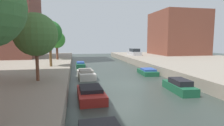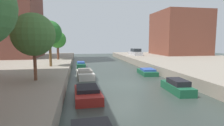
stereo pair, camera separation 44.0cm
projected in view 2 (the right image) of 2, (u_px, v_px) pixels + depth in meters
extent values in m
plane|color=#333D38|center=(124.00, 85.00, 16.49)|extent=(84.00, 84.00, 0.00)
cube|color=brown|center=(179.00, 33.00, 40.46)|extent=(10.00, 10.11, 9.26)
cylinder|color=brown|center=(35.00, 65.00, 13.44)|extent=(0.23, 0.23, 2.26)
sphere|color=#3F6932|center=(34.00, 35.00, 13.19)|extent=(3.08, 3.08, 3.08)
cylinder|color=brown|center=(50.00, 54.00, 21.11)|extent=(0.29, 0.29, 2.89)
sphere|color=#276A29|center=(50.00, 33.00, 20.83)|extent=(2.73, 2.73, 2.73)
cylinder|color=brown|center=(58.00, 52.00, 29.32)|extent=(0.35, 0.35, 2.21)
sphere|color=#32822B|center=(58.00, 40.00, 29.09)|extent=(2.64, 2.64, 2.64)
cube|color=#B7B7BC|center=(135.00, 53.00, 38.56)|extent=(1.92, 4.27, 0.75)
cube|color=#1E2328|center=(136.00, 50.00, 38.17)|extent=(1.64, 2.37, 0.64)
cube|color=maroon|center=(88.00, 94.00, 12.43)|extent=(1.77, 3.72, 0.57)
cube|color=black|center=(87.00, 88.00, 12.47)|extent=(1.48, 2.06, 0.24)
cube|color=beige|center=(85.00, 75.00, 19.56)|extent=(1.83, 3.95, 0.67)
cube|color=gray|center=(85.00, 70.00, 19.55)|extent=(1.48, 2.20, 0.23)
cube|color=#195638|center=(81.00, 65.00, 27.20)|extent=(1.30, 3.24, 0.65)
cube|color=#2D4C9E|center=(81.00, 62.00, 27.30)|extent=(1.09, 1.79, 0.22)
cube|color=#195638|center=(177.00, 88.00, 14.11)|extent=(1.51, 3.56, 0.60)
cube|color=black|center=(178.00, 82.00, 13.94)|extent=(1.21, 1.99, 0.40)
cube|color=#195638|center=(147.00, 72.00, 21.64)|extent=(1.87, 3.44, 0.49)
cube|color=#2D4C9E|center=(148.00, 70.00, 21.38)|extent=(1.52, 1.92, 0.22)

